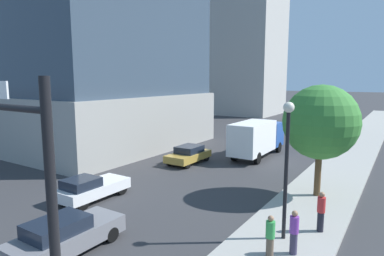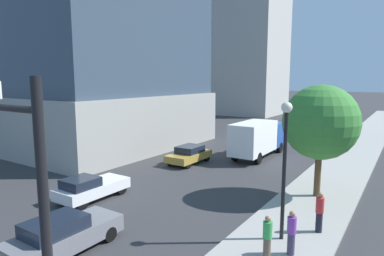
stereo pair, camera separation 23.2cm
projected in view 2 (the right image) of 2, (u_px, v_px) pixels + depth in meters
The scene contains 11 objects.
sidewalk at pixel (323, 191), 20.06m from camera, with size 4.04×120.00×0.15m, color #9E9B93.
construction_building at pixel (246, 32), 64.24m from camera, with size 17.96×16.41×38.06m.
street_lamp at pixel (285, 151), 13.32m from camera, with size 0.44×0.44×5.71m.
street_tree at pixel (321, 122), 18.37m from camera, with size 4.17×4.17×6.31m.
car_gold at pixel (189, 154), 26.89m from camera, with size 1.95×4.15×1.40m.
car_white at pixel (90, 188), 18.69m from camera, with size 1.84×4.13×1.40m.
car_gray at pixel (63, 235), 12.93m from camera, with size 1.82×4.56×1.49m.
box_truck at pixel (258, 137), 28.83m from camera, with size 2.33×7.53×3.15m.
pedestrian_green_shirt at pixel (267, 237), 12.17m from camera, with size 0.34×0.34×1.67m.
pedestrian_purple_shirt at pixel (291, 232), 12.48m from camera, with size 0.34×0.34×1.72m.
pedestrian_red_shirt at pixel (320, 212), 14.34m from camera, with size 0.34×0.34×1.79m.
Camera 2 is at (12.94, -0.48, 6.73)m, focal length 31.09 mm.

